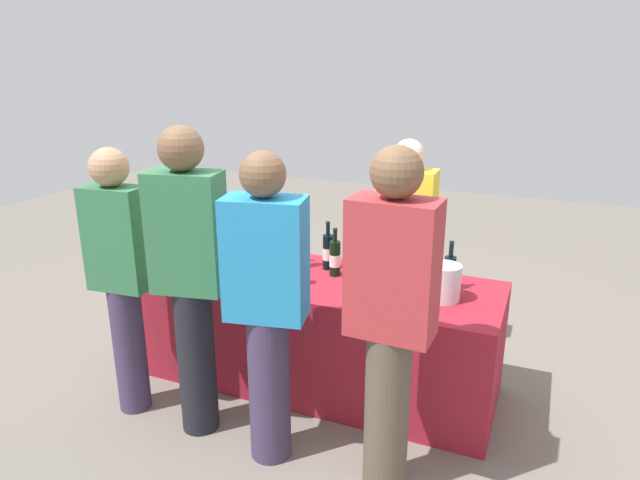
{
  "coord_description": "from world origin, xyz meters",
  "views": [
    {
      "loc": [
        1.3,
        -3.1,
        2.09
      ],
      "look_at": [
        0.0,
        0.0,
        1.0
      ],
      "focal_mm": 32.1,
      "sensor_mm": 36.0,
      "label": 1
    }
  ],
  "objects_px": {
    "wine_glass_4": "(301,269)",
    "wine_glass_0": "(213,254)",
    "wine_glass_1": "(231,258)",
    "guest_2": "(267,302)",
    "guest_1": "(190,273)",
    "wine_glass_3": "(281,262)",
    "wine_bottle_2": "(298,251)",
    "wine_bottle_3": "(328,251)",
    "wine_bottle_5": "(368,259)",
    "server_pouring": "(405,241)",
    "ice_bucket": "(444,282)",
    "wine_bottle_6": "(404,265)",
    "wine_bottle_1": "(285,247)",
    "wine_bottle_7": "(450,273)",
    "menu_board": "(252,256)",
    "wine_bottle_4": "(335,258)",
    "guest_0": "(121,272)",
    "wine_bottle_0": "(221,240)",
    "wine_glass_2": "(257,256)",
    "guest_3": "(391,316)"
  },
  "relations": [
    {
      "from": "wine_glass_1",
      "to": "guest_2",
      "type": "relative_size",
      "value": 0.08
    },
    {
      "from": "wine_bottle_2",
      "to": "wine_bottle_0",
      "type": "bearing_deg",
      "value": 177.41
    },
    {
      "from": "wine_bottle_3",
      "to": "server_pouring",
      "type": "bearing_deg",
      "value": 53.09
    },
    {
      "from": "wine_bottle_5",
      "to": "menu_board",
      "type": "distance_m",
      "value": 1.55
    },
    {
      "from": "wine_bottle_5",
      "to": "wine_glass_0",
      "type": "height_order",
      "value": "wine_bottle_5"
    },
    {
      "from": "wine_bottle_0",
      "to": "wine_bottle_2",
      "type": "bearing_deg",
      "value": -2.59
    },
    {
      "from": "wine_bottle_3",
      "to": "ice_bucket",
      "type": "relative_size",
      "value": 1.53
    },
    {
      "from": "wine_bottle_6",
      "to": "guest_1",
      "type": "relative_size",
      "value": 0.17
    },
    {
      "from": "wine_glass_0",
      "to": "guest_2",
      "type": "distance_m",
      "value": 0.99
    },
    {
      "from": "wine_glass_1",
      "to": "guest_0",
      "type": "xyz_separation_m",
      "value": [
        -0.37,
        -0.6,
        0.06
      ]
    },
    {
      "from": "guest_3",
      "to": "wine_glass_3",
      "type": "bearing_deg",
      "value": 145.13
    },
    {
      "from": "wine_glass_3",
      "to": "guest_3",
      "type": "bearing_deg",
      "value": -37.25
    },
    {
      "from": "wine_bottle_7",
      "to": "guest_0",
      "type": "distance_m",
      "value": 1.93
    },
    {
      "from": "wine_bottle_2",
      "to": "wine_glass_3",
      "type": "height_order",
      "value": "wine_bottle_2"
    },
    {
      "from": "wine_bottle_3",
      "to": "wine_glass_3",
      "type": "height_order",
      "value": "wine_bottle_3"
    },
    {
      "from": "server_pouring",
      "to": "wine_glass_3",
      "type": "bearing_deg",
      "value": 51.43
    },
    {
      "from": "wine_bottle_3",
      "to": "wine_bottle_4",
      "type": "relative_size",
      "value": 1.03
    },
    {
      "from": "wine_bottle_2",
      "to": "guest_2",
      "type": "relative_size",
      "value": 0.19
    },
    {
      "from": "wine_bottle_1",
      "to": "wine_bottle_4",
      "type": "relative_size",
      "value": 1.07
    },
    {
      "from": "wine_glass_3",
      "to": "guest_2",
      "type": "distance_m",
      "value": 0.74
    },
    {
      "from": "wine_glass_4",
      "to": "guest_2",
      "type": "bearing_deg",
      "value": -81.04
    },
    {
      "from": "wine_bottle_2",
      "to": "guest_3",
      "type": "xyz_separation_m",
      "value": [
        0.88,
        -0.89,
        0.08
      ]
    },
    {
      "from": "wine_glass_4",
      "to": "guest_3",
      "type": "relative_size",
      "value": 0.08
    },
    {
      "from": "wine_bottle_7",
      "to": "wine_glass_0",
      "type": "relative_size",
      "value": 2.11
    },
    {
      "from": "guest_2",
      "to": "wine_glass_3",
      "type": "bearing_deg",
      "value": 99.91
    },
    {
      "from": "wine_glass_0",
      "to": "guest_2",
      "type": "height_order",
      "value": "guest_2"
    },
    {
      "from": "menu_board",
      "to": "wine_glass_4",
      "type": "bearing_deg",
      "value": -62.27
    },
    {
      "from": "guest_1",
      "to": "wine_bottle_2",
      "type": "bearing_deg",
      "value": 61.51
    },
    {
      "from": "wine_glass_2",
      "to": "ice_bucket",
      "type": "bearing_deg",
      "value": 1.05
    },
    {
      "from": "ice_bucket",
      "to": "guest_1",
      "type": "bearing_deg",
      "value": -151.34
    },
    {
      "from": "wine_bottle_3",
      "to": "wine_glass_0",
      "type": "xyz_separation_m",
      "value": [
        -0.7,
        -0.29,
        -0.02
      ]
    },
    {
      "from": "wine_glass_3",
      "to": "wine_glass_4",
      "type": "xyz_separation_m",
      "value": [
        0.17,
        -0.06,
        -0.01
      ]
    },
    {
      "from": "wine_bottle_0",
      "to": "wine_glass_4",
      "type": "height_order",
      "value": "wine_bottle_0"
    },
    {
      "from": "wine_bottle_3",
      "to": "wine_glass_1",
      "type": "relative_size",
      "value": 2.53
    },
    {
      "from": "wine_bottle_6",
      "to": "wine_glass_0",
      "type": "height_order",
      "value": "wine_bottle_6"
    },
    {
      "from": "wine_bottle_2",
      "to": "menu_board",
      "type": "height_order",
      "value": "wine_bottle_2"
    },
    {
      "from": "wine_bottle_5",
      "to": "wine_glass_1",
      "type": "bearing_deg",
      "value": -162.07
    },
    {
      "from": "wine_bottle_0",
      "to": "wine_glass_4",
      "type": "relative_size",
      "value": 2.22
    },
    {
      "from": "wine_bottle_6",
      "to": "wine_bottle_1",
      "type": "bearing_deg",
      "value": -179.08
    },
    {
      "from": "wine_bottle_2",
      "to": "server_pouring",
      "type": "height_order",
      "value": "server_pouring"
    },
    {
      "from": "ice_bucket",
      "to": "menu_board",
      "type": "bearing_deg",
      "value": 152.01
    },
    {
      "from": "wine_bottle_3",
      "to": "wine_glass_1",
      "type": "distance_m",
      "value": 0.63
    },
    {
      "from": "guest_2",
      "to": "wine_glass_0",
      "type": "bearing_deg",
      "value": 127.59
    },
    {
      "from": "wine_bottle_4",
      "to": "guest_1",
      "type": "xyz_separation_m",
      "value": [
        -0.53,
        -0.79,
        0.1
      ]
    },
    {
      "from": "guest_2",
      "to": "menu_board",
      "type": "xyz_separation_m",
      "value": [
        -1.05,
        1.7,
        -0.46
      ]
    },
    {
      "from": "wine_glass_4",
      "to": "wine_glass_0",
      "type": "bearing_deg",
      "value": 178.47
    },
    {
      "from": "wine_bottle_2",
      "to": "wine_glass_1",
      "type": "xyz_separation_m",
      "value": [
        -0.38,
        -0.22,
        -0.03
      ]
    },
    {
      "from": "wine_glass_4",
      "to": "guest_1",
      "type": "distance_m",
      "value": 0.71
    },
    {
      "from": "wine_bottle_5",
      "to": "server_pouring",
      "type": "relative_size",
      "value": 0.19
    },
    {
      "from": "wine_bottle_5",
      "to": "wine_bottle_7",
      "type": "distance_m",
      "value": 0.52
    }
  ]
}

